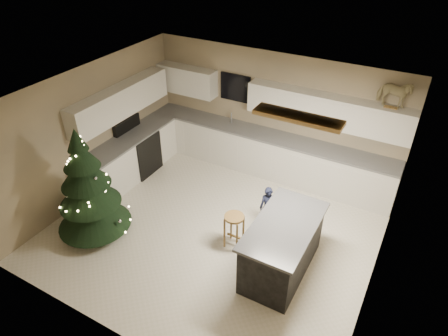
# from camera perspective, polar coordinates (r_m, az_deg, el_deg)

# --- Properties ---
(ground_plane) EXTENTS (5.50, 5.50, 0.00)m
(ground_plane) POSITION_cam_1_polar(r_m,az_deg,el_deg) (7.42, -1.33, -8.74)
(ground_plane) COLOR beige
(room_shell) EXTENTS (5.52, 5.02, 2.61)m
(room_shell) POSITION_cam_1_polar(r_m,az_deg,el_deg) (6.36, -1.35, 2.93)
(room_shell) COLOR tan
(room_shell) RESTS_ON ground_plane
(cabinetry) EXTENTS (5.50, 3.20, 2.00)m
(cabinetry) POSITION_cam_1_polar(r_m,az_deg,el_deg) (8.50, -1.11, 3.68)
(cabinetry) COLOR silver
(cabinetry) RESTS_ON ground_plane
(island) EXTENTS (0.90, 1.70, 0.95)m
(island) POSITION_cam_1_polar(r_m,az_deg,el_deg) (6.47, 8.33, -11.10)
(island) COLOR black
(island) RESTS_ON ground_plane
(bar_stool) EXTENTS (0.34, 0.34, 0.65)m
(bar_stool) POSITION_cam_1_polar(r_m,az_deg,el_deg) (6.80, 1.45, -7.92)
(bar_stool) COLOR olive
(bar_stool) RESTS_ON ground_plane
(christmas_tree) EXTENTS (1.32, 1.28, 2.11)m
(christmas_tree) POSITION_cam_1_polar(r_m,az_deg,el_deg) (7.20, -18.77, -3.43)
(christmas_tree) COLOR #3F2816
(christmas_tree) RESTS_ON ground_plane
(toddler) EXTENTS (0.36, 0.30, 0.84)m
(toddler) POSITION_cam_1_polar(r_m,az_deg,el_deg) (7.26, 6.29, -5.67)
(toddler) COLOR #1C1F40
(toddler) RESTS_ON ground_plane
(rocking_horse) EXTENTS (0.60, 0.31, 0.52)m
(rocking_horse) POSITION_cam_1_polar(r_m,az_deg,el_deg) (7.56, 23.14, 9.75)
(rocking_horse) COLOR olive
(rocking_horse) RESTS_ON cabinetry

